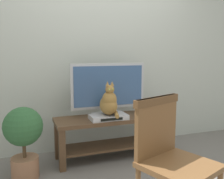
{
  "coord_description": "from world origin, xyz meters",
  "views": [
    {
      "loc": [
        -1.01,
        -2.3,
        1.29
      ],
      "look_at": [
        -0.0,
        0.5,
        0.85
      ],
      "focal_mm": 40.99,
      "sensor_mm": 36.0,
      "label": 1
    }
  ],
  "objects_px": {
    "tv_stand": "(111,129)",
    "wooden_chair": "(169,151)",
    "media_box": "(108,117)",
    "cat": "(109,103)",
    "tv": "(108,88)",
    "book_stack": "(146,110)",
    "potted_plant": "(24,136)"
  },
  "relations": [
    {
      "from": "media_box",
      "to": "book_stack",
      "type": "distance_m",
      "value": 0.57
    },
    {
      "from": "tv_stand",
      "to": "media_box",
      "type": "relative_size",
      "value": 3.07
    },
    {
      "from": "tv_stand",
      "to": "wooden_chair",
      "type": "relative_size",
      "value": 1.41
    },
    {
      "from": "cat",
      "to": "tv_stand",
      "type": "bearing_deg",
      "value": 61.51
    },
    {
      "from": "book_stack",
      "to": "potted_plant",
      "type": "xyz_separation_m",
      "value": [
        -1.5,
        -0.23,
        -0.1
      ]
    },
    {
      "from": "tv",
      "to": "wooden_chair",
      "type": "distance_m",
      "value": 1.4
    },
    {
      "from": "tv_stand",
      "to": "tv",
      "type": "distance_m",
      "value": 0.5
    },
    {
      "from": "potted_plant",
      "to": "wooden_chair",
      "type": "bearing_deg",
      "value": -47.13
    },
    {
      "from": "media_box",
      "to": "cat",
      "type": "bearing_deg",
      "value": -85.31
    },
    {
      "from": "media_box",
      "to": "potted_plant",
      "type": "distance_m",
      "value": 0.96
    },
    {
      "from": "tv_stand",
      "to": "book_stack",
      "type": "xyz_separation_m",
      "value": [
        0.5,
        0.03,
        0.19
      ]
    },
    {
      "from": "media_box",
      "to": "wooden_chair",
      "type": "height_order",
      "value": "wooden_chair"
    },
    {
      "from": "tv_stand",
      "to": "potted_plant",
      "type": "xyz_separation_m",
      "value": [
        -1.01,
        -0.19,
        0.09
      ]
    },
    {
      "from": "media_box",
      "to": "cat",
      "type": "distance_m",
      "value": 0.17
    },
    {
      "from": "media_box",
      "to": "wooden_chair",
      "type": "relative_size",
      "value": 0.46
    },
    {
      "from": "potted_plant",
      "to": "book_stack",
      "type": "bearing_deg",
      "value": 8.62
    },
    {
      "from": "cat",
      "to": "media_box",
      "type": "bearing_deg",
      "value": 94.69
    },
    {
      "from": "tv",
      "to": "tv_stand",
      "type": "bearing_deg",
      "value": -90.02
    },
    {
      "from": "wooden_chair",
      "to": "tv_stand",
      "type": "bearing_deg",
      "value": 90.23
    },
    {
      "from": "tv",
      "to": "book_stack",
      "type": "height_order",
      "value": "tv"
    },
    {
      "from": "tv",
      "to": "media_box",
      "type": "xyz_separation_m",
      "value": [
        -0.06,
        -0.18,
        -0.32
      ]
    },
    {
      "from": "cat",
      "to": "tv",
      "type": "bearing_deg",
      "value": 73.18
    },
    {
      "from": "tv",
      "to": "media_box",
      "type": "relative_size",
      "value": 2.14
    },
    {
      "from": "media_box",
      "to": "book_stack",
      "type": "xyz_separation_m",
      "value": [
        0.56,
        0.13,
        0.01
      ]
    },
    {
      "from": "tv",
      "to": "wooden_chair",
      "type": "bearing_deg",
      "value": -89.79
    },
    {
      "from": "tv",
      "to": "potted_plant",
      "type": "height_order",
      "value": "tv"
    },
    {
      "from": "cat",
      "to": "potted_plant",
      "type": "relative_size",
      "value": 0.53
    },
    {
      "from": "book_stack",
      "to": "media_box",
      "type": "bearing_deg",
      "value": -167.3
    },
    {
      "from": "tv",
      "to": "media_box",
      "type": "height_order",
      "value": "tv"
    },
    {
      "from": "tv_stand",
      "to": "potted_plant",
      "type": "distance_m",
      "value": 1.03
    },
    {
      "from": "tv_stand",
      "to": "media_box",
      "type": "height_order",
      "value": "media_box"
    },
    {
      "from": "cat",
      "to": "book_stack",
      "type": "xyz_separation_m",
      "value": [
        0.56,
        0.14,
        -0.16
      ]
    }
  ]
}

